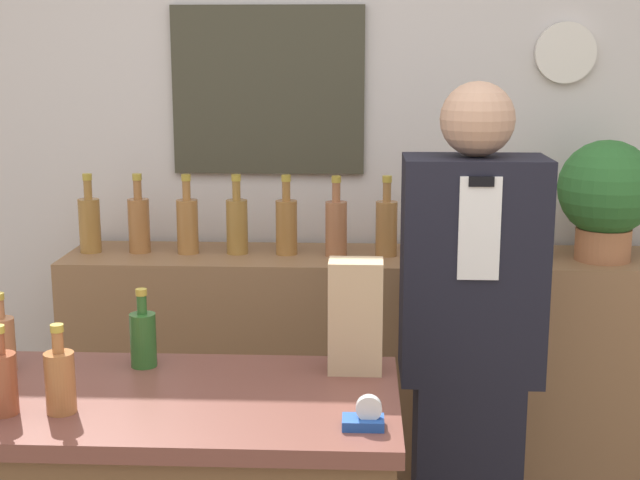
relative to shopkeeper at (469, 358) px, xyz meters
The scene contains 20 objects.
back_wall 1.10m from the shopkeeper, 119.77° to the left, with size 5.20×0.09×2.70m.
back_shelf 0.73m from the shopkeeper, 118.97° to the left, with size 2.17×0.40×1.00m.
shopkeeper is the anchor object (origin of this frame).
potted_plant 0.86m from the shopkeeper, 45.52° to the left, with size 0.34×0.34×0.42m.
paper_bag 0.61m from the shopkeeper, 128.12° to the right, with size 0.14×0.10×0.29m.
tape_dispenser 0.86m from the shopkeeper, 112.00° to the right, with size 0.09×0.06×0.07m.
counter_bottle_2 1.33m from the shopkeeper, 158.54° to the right, with size 0.07×0.07×0.20m.
counter_bottle_3 1.36m from the shopkeeper, 146.33° to the right, with size 0.07×0.07×0.20m.
counter_bottle_4 1.25m from the shopkeeper, 143.64° to the right, with size 0.07×0.07×0.20m.
counter_bottle_5 1.00m from the shopkeeper, 154.20° to the right, with size 0.07×0.07×0.20m.
shelf_bottle_0 1.47m from the shopkeeper, 156.49° to the left, with size 0.08×0.08×0.29m.
shelf_bottle_1 1.31m from the shopkeeper, 152.97° to the left, with size 0.08×0.08×0.29m.
shelf_bottle_2 1.15m from the shopkeeper, 149.15° to the left, with size 0.08×0.08×0.29m.
shelf_bottle_3 1.01m from the shopkeeper, 143.43° to the left, with size 0.08×0.08×0.29m.
shelf_bottle_4 0.88m from the shopkeeper, 136.16° to the left, with size 0.08×0.08×0.29m.
shelf_bottle_5 0.76m from the shopkeeper, 126.94° to the left, with size 0.08×0.08×0.29m.
shelf_bottle_6 0.68m from the shopkeeper, 112.70° to the left, with size 0.08×0.08×0.29m.
shelf_bottle_7 0.64m from the shopkeeper, 95.89° to the left, with size 0.08×0.08×0.29m.
shelf_bottle_8 0.66m from the shopkeeper, 78.10° to the left, with size 0.08×0.08×0.29m.
shelf_bottle_9 0.70m from the shopkeeper, 61.46° to the left, with size 0.08×0.08×0.29m.
Camera 1 is at (0.14, -1.40, 1.72)m, focal length 50.00 mm.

